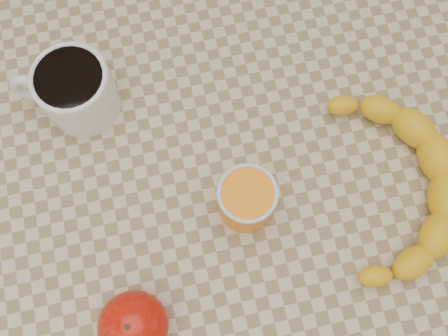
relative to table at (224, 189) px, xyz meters
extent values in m
plane|color=tan|center=(0.00, 0.00, -0.66)|extent=(3.00, 3.00, 0.00)
cube|color=tan|center=(0.00, 0.00, 0.07)|extent=(0.80, 0.80, 0.04)
cube|color=olive|center=(0.00, 0.00, 0.02)|extent=(0.74, 0.74, 0.06)
cylinder|color=olive|center=(-0.35, 0.35, -0.31)|extent=(0.05, 0.05, 0.71)
cylinder|color=olive|center=(0.35, 0.35, -0.31)|extent=(0.05, 0.05, 0.71)
cylinder|color=silver|center=(-0.16, 0.14, 0.13)|extent=(0.12, 0.12, 0.08)
cylinder|color=black|center=(-0.16, 0.14, 0.16)|extent=(0.08, 0.08, 0.01)
torus|color=silver|center=(-0.16, 0.14, 0.17)|extent=(0.10, 0.10, 0.01)
torus|color=silver|center=(-0.21, 0.15, 0.13)|extent=(0.06, 0.03, 0.06)
cylinder|color=orange|center=(0.02, -0.05, 0.13)|extent=(0.07, 0.07, 0.08)
torus|color=silver|center=(0.02, -0.05, 0.17)|extent=(0.07, 0.07, 0.00)
ellipsoid|color=#8E0804|center=(-0.14, -0.16, 0.12)|extent=(0.08, 0.08, 0.07)
cylinder|color=#382311|center=(-0.14, -0.16, 0.15)|extent=(0.01, 0.01, 0.01)
camera|label=1|loc=(-0.04, -0.18, 0.71)|focal=40.00mm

